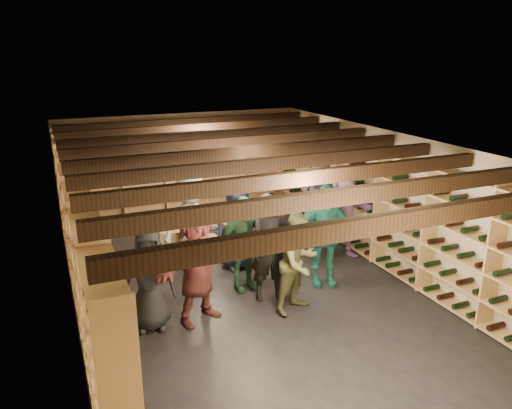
{
  "coord_description": "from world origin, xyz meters",
  "views": [
    {
      "loc": [
        -2.87,
        -6.97,
        3.78
      ],
      "look_at": [
        0.21,
        0.2,
        1.33
      ],
      "focal_mm": 35.0,
      "sensor_mm": 36.0,
      "label": 1
    }
  ],
  "objects": [
    {
      "name": "crate_stack_right",
      "position": [
        0.23,
        1.3,
        0.34
      ],
      "size": [
        0.59,
        0.49,
        0.68
      ],
      "rotation": [
        0.0,
        0.0,
        0.37
      ],
      "color": "tan",
      "rests_on": "ground"
    },
    {
      "name": "person_10",
      "position": [
        -0.13,
        -0.04,
        0.79
      ],
      "size": [
        0.95,
        0.47,
        1.57
      ],
      "primitive_type": "imported",
      "rotation": [
        0.0,
        0.0,
        0.1
      ],
      "color": "#264C32",
      "rests_on": "ground"
    },
    {
      "name": "ceiling",
      "position": [
        0.0,
        0.0,
        2.4
      ],
      "size": [
        5.5,
        8.0,
        0.01
      ],
      "primitive_type": "cube",
      "color": "beige",
      "rests_on": "walls"
    },
    {
      "name": "person_5",
      "position": [
        -1.08,
        -0.71,
        0.85
      ],
      "size": [
        1.65,
        1.03,
        1.7
      ],
      "primitive_type": "imported",
      "rotation": [
        0.0,
        0.0,
        0.36
      ],
      "color": "brown",
      "rests_on": "ground"
    },
    {
      "name": "ground",
      "position": [
        0.0,
        0.0,
        0.0
      ],
      "size": [
        8.0,
        8.0,
        0.0
      ],
      "primitive_type": "plane",
      "color": "black",
      "rests_on": "ground"
    },
    {
      "name": "person_12",
      "position": [
        2.02,
        1.23,
        0.86
      ],
      "size": [
        0.98,
        0.81,
        1.72
      ],
      "primitive_type": "imported",
      "rotation": [
        0.0,
        0.0,
        -0.37
      ],
      "color": "#37363B",
      "rests_on": "ground"
    },
    {
      "name": "walls",
      "position": [
        0.0,
        0.0,
        1.2
      ],
      "size": [
        5.52,
        8.02,
        2.4
      ],
      "color": "beige",
      "rests_on": "ground"
    },
    {
      "name": "wine_rack_back",
      "position": [
        0.0,
        3.83,
        1.07
      ],
      "size": [
        4.7,
        0.3,
        2.15
      ],
      "color": "tan",
      "rests_on": "ground"
    },
    {
      "name": "crate_stack_left",
      "position": [
        -0.9,
        1.3,
        0.34
      ],
      "size": [
        0.56,
        0.44,
        0.68
      ],
      "rotation": [
        0.0,
        0.0,
        -0.23
      ],
      "color": "tan",
      "rests_on": "ground"
    },
    {
      "name": "person_4",
      "position": [
        1.16,
        -0.4,
        0.87
      ],
      "size": [
        1.1,
        0.73,
        1.73
      ],
      "primitive_type": "imported",
      "rotation": [
        0.0,
        0.0,
        -0.33
      ],
      "color": "#1E6C5D",
      "rests_on": "ground"
    },
    {
      "name": "person_0",
      "position": [
        -1.77,
        -0.67,
        0.74
      ],
      "size": [
        0.79,
        0.58,
        1.48
      ],
      "primitive_type": "imported",
      "rotation": [
        0.0,
        0.0,
        -0.16
      ],
      "color": "black",
      "rests_on": "ground"
    },
    {
      "name": "person_1",
      "position": [
        0.13,
        -0.53,
        0.85
      ],
      "size": [
        0.69,
        0.52,
        1.7
      ],
      "primitive_type": "imported",
      "rotation": [
        0.0,
        0.0,
        -0.19
      ],
      "color": "black",
      "rests_on": "ground"
    },
    {
      "name": "wine_rack_left",
      "position": [
        -2.57,
        0.0,
        1.08
      ],
      "size": [
        0.32,
        7.5,
        2.15
      ],
      "color": "tan",
      "rests_on": "ground"
    },
    {
      "name": "person_9",
      "position": [
        -0.7,
        0.94,
        0.88
      ],
      "size": [
        1.27,
        0.95,
        1.76
      ],
      "primitive_type": "imported",
      "rotation": [
        0.0,
        0.0,
        0.29
      ],
      "color": "#A39E95",
      "rests_on": "ground"
    },
    {
      "name": "person_11",
      "position": [
        2.07,
        0.45,
        0.83
      ],
      "size": [
        1.58,
        0.67,
        1.65
      ],
      "primitive_type": "imported",
      "rotation": [
        0.0,
        0.0,
        -0.12
      ],
      "color": "#946292",
      "rests_on": "ground"
    },
    {
      "name": "ceiling_joists",
      "position": [
        0.0,
        0.0,
        2.26
      ],
      "size": [
        5.4,
        7.12,
        0.18
      ],
      "color": "black",
      "rests_on": "ground"
    },
    {
      "name": "wine_rack_right",
      "position": [
        2.57,
        0.0,
        1.08
      ],
      "size": [
        0.32,
        7.5,
        2.15
      ],
      "color": "tan",
      "rests_on": "ground"
    },
    {
      "name": "person_2",
      "position": [
        0.37,
        -1.02,
        0.76
      ],
      "size": [
        0.9,
        0.81,
        1.53
      ],
      "primitive_type": "imported",
      "rotation": [
        0.0,
        0.0,
        0.38
      ],
      "color": "#515431",
      "rests_on": "ground"
    },
    {
      "name": "crate_loose",
      "position": [
        -0.14,
        1.99,
        0.09
      ],
      "size": [
        0.53,
        0.38,
        0.17
      ],
      "primitive_type": "cube",
      "rotation": [
        0.0,
        0.0,
        0.09
      ],
      "color": "tan",
      "rests_on": "ground"
    },
    {
      "name": "person_8",
      "position": [
        1.12,
        1.15,
        0.78
      ],
      "size": [
        0.8,
        0.65,
        1.55
      ],
      "primitive_type": "imported",
      "rotation": [
        0.0,
        0.0,
        -0.09
      ],
      "color": "#482D1B",
      "rests_on": "ground"
    },
    {
      "name": "person_6",
      "position": [
        0.1,
        0.78,
        0.84
      ],
      "size": [
        0.85,
        0.59,
        1.67
      ],
      "primitive_type": "imported",
      "rotation": [
        0.0,
        0.0,
        0.07
      ],
      "color": "#1F2641",
      "rests_on": "ground"
    }
  ]
}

